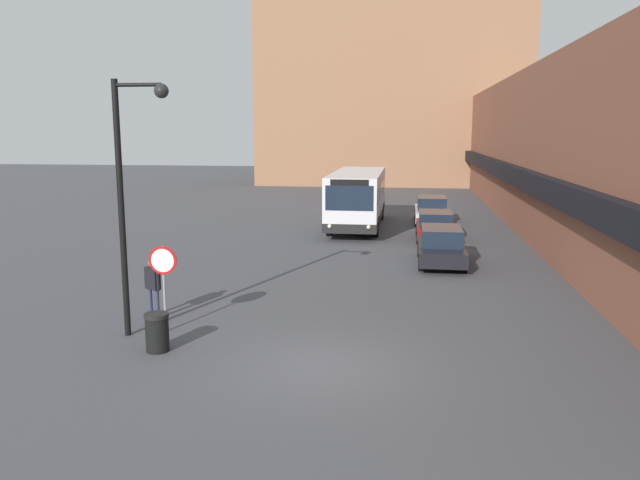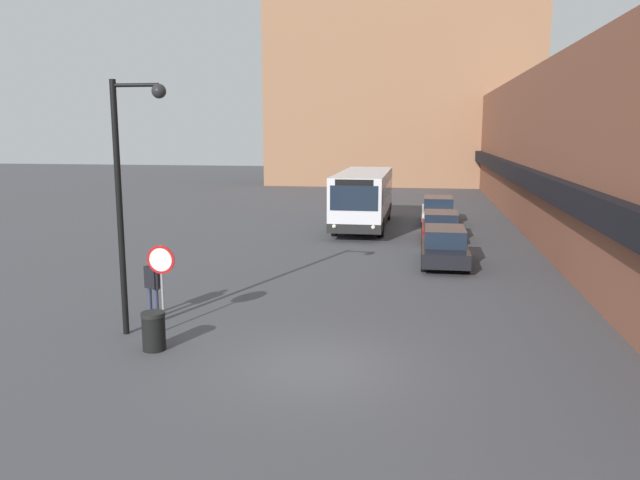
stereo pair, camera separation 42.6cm
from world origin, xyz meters
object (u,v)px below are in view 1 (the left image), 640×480
object	(u,v)px
parked_car_middle	(435,225)
parked_car_front	(441,246)
parked_car_back	(431,210)
stop_sign	(163,270)
trash_bin	(157,332)
street_lamp	(130,181)
city_bus	(358,197)
pedestrian	(153,283)

from	to	relation	value
parked_car_middle	parked_car_front	bearing A→B (deg)	-90.00
parked_car_back	stop_sign	xyz separation A→B (m)	(-7.70, -21.25, 0.92)
trash_bin	street_lamp	bearing A→B (deg)	132.92
parked_car_front	stop_sign	xyz separation A→B (m)	(-7.70, -9.79, 0.95)
city_bus	trash_bin	size ratio (longest dim) A/B	10.67
stop_sign	pedestrian	bearing A→B (deg)	124.61
parked_car_front	trash_bin	xyz separation A→B (m)	(-7.32, -11.23, -0.26)
city_bus	trash_bin	bearing A→B (deg)	-98.90
pedestrian	parked_car_middle	bearing A→B (deg)	87.03
parked_car_middle	pedestrian	xyz separation A→B (m)	(-8.52, -14.42, 0.32)
pedestrian	stop_sign	bearing A→B (deg)	-27.78
trash_bin	stop_sign	bearing A→B (deg)	104.52
stop_sign	parked_car_middle	bearing A→B (deg)	63.75
stop_sign	pedestrian	size ratio (longest dim) A/B	1.37
pedestrian	parked_car_back	bearing A→B (deg)	94.59
pedestrian	trash_bin	size ratio (longest dim) A/B	1.79
parked_car_front	parked_car_middle	xyz separation A→B (m)	(0.00, 5.83, -0.04)
parked_car_middle	parked_car_back	bearing A→B (deg)	90.00
city_bus	stop_sign	size ratio (longest dim) A/B	4.36
parked_car_middle	stop_sign	bearing A→B (deg)	-116.25
parked_car_back	trash_bin	bearing A→B (deg)	-107.89
street_lamp	pedestrian	bearing A→B (deg)	97.93
parked_car_middle	city_bus	bearing A→B (deg)	140.23
street_lamp	pedestrian	size ratio (longest dim) A/B	3.85
parked_car_back	trash_bin	xyz separation A→B (m)	(-7.32, -22.69, -0.29)
parked_car_front	city_bus	bearing A→B (deg)	113.98
parked_car_front	stop_sign	distance (m)	12.49
parked_car_middle	street_lamp	xyz separation A→B (m)	(-8.30, -16.01, 3.34)
parked_car_middle	parked_car_back	size ratio (longest dim) A/B	0.93
street_lamp	parked_car_back	bearing A→B (deg)	69.01
parked_car_middle	stop_sign	distance (m)	17.43
parked_car_back	street_lamp	xyz separation A→B (m)	(-8.30, -21.64, 3.28)
parked_car_front	parked_car_back	xyz separation A→B (m)	(-0.00, 11.46, 0.02)
city_bus	parked_car_back	size ratio (longest dim) A/B	2.16
street_lamp	pedestrian	xyz separation A→B (m)	(-0.22, 1.59, -3.02)
parked_car_front	pedestrian	distance (m)	12.10
parked_car_middle	stop_sign	xyz separation A→B (m)	(-7.70, -15.61, 0.99)
parked_car_middle	pedestrian	bearing A→B (deg)	-120.59
street_lamp	trash_bin	xyz separation A→B (m)	(0.98, -1.05, -3.56)
parked_car_middle	street_lamp	world-z (taller)	street_lamp
stop_sign	trash_bin	size ratio (longest dim) A/B	2.45
parked_car_middle	street_lamp	bearing A→B (deg)	-117.41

